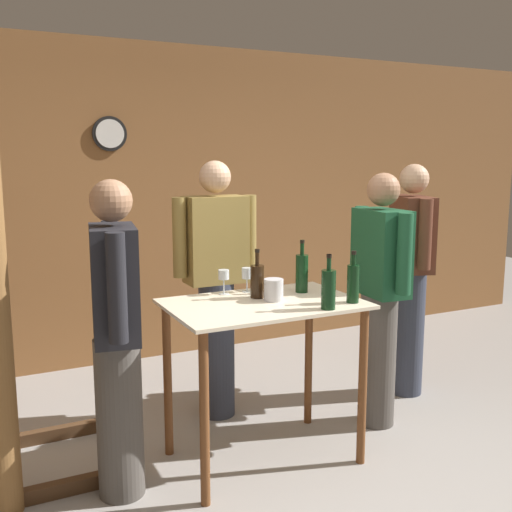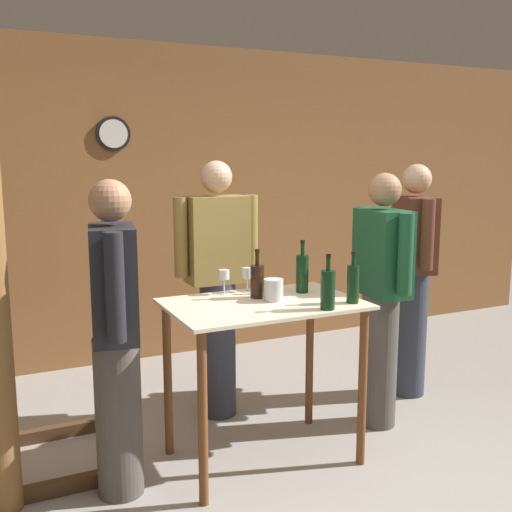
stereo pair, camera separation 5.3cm
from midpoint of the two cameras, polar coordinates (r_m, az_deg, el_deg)
ground_plane at (r=3.42m, az=5.43°, el=-21.69°), size 14.00×14.00×0.00m
back_wall at (r=5.28m, az=-9.04°, el=4.89°), size 8.40×0.08×2.70m
tasting_table at (r=3.45m, az=0.30°, el=-7.44°), size 1.09×0.71×0.95m
wine_bottle_far_left at (r=3.48m, az=-0.32°, el=-2.32°), size 0.08×0.08×0.29m
wine_bottle_left at (r=3.24m, az=6.45°, el=-3.08°), size 0.08×0.08×0.30m
wine_bottle_center at (r=3.63m, az=3.97°, el=-1.55°), size 0.08×0.08×0.32m
wine_bottle_right at (r=3.40m, az=8.79°, el=-2.50°), size 0.07×0.07×0.30m
wine_glass_near_left at (r=3.57m, az=-3.52°, el=-1.90°), size 0.06×0.06×0.15m
wine_glass_near_center at (r=3.63m, az=-1.29°, el=-1.76°), size 0.06×0.06×0.15m
ice_bucket at (r=3.42m, az=1.25°, el=-3.24°), size 0.11×0.11×0.13m
person_host at (r=3.95m, az=11.33°, el=-3.65°), size 0.25×0.59×1.66m
person_visitor_with_scarf at (r=4.02m, az=-4.20°, el=-2.66°), size 0.59×0.24×1.74m
person_visitor_bearded at (r=3.14m, az=-13.64°, el=-7.24°), size 0.29×0.58×1.66m
person_visitor_near_door at (r=4.52m, az=14.13°, el=-1.75°), size 0.34×0.56×1.71m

